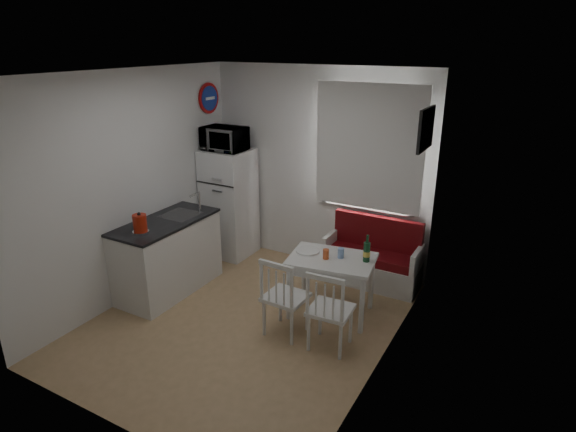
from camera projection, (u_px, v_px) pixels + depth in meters
name	position (u px, v px, depth m)	size (l,w,h in m)	color
floor	(246.00, 321.00, 5.23)	(3.00, 3.50, 0.02)	tan
ceiling	(237.00, 73.00, 4.33)	(3.00, 3.50, 0.02)	white
wall_back	(318.00, 169.00, 6.22)	(3.00, 0.02, 2.60)	white
wall_front	(100.00, 281.00, 3.35)	(3.00, 0.02, 2.60)	white
wall_left	(132.00, 187.00, 5.47)	(0.02, 3.50, 2.60)	white
wall_right	(387.00, 237.00, 4.10)	(0.02, 3.50, 2.60)	white
window	(370.00, 151.00, 5.76)	(1.22, 0.06, 1.47)	white
curtain	(368.00, 148.00, 5.69)	(1.35, 0.02, 1.50)	white
kitchen_counter	(168.00, 255.00, 5.75)	(0.62, 1.32, 1.16)	white
wall_sign	(209.00, 98.00, 6.35)	(0.40, 0.40, 0.03)	navy
picture_frame	(426.00, 129.00, 4.75)	(0.04, 0.52, 0.42)	black
bench	(372.00, 262.00, 5.97)	(1.18, 0.45, 0.84)	white
dining_table	(332.00, 264.00, 5.18)	(0.99, 0.77, 0.68)	white
chair_left	(281.00, 290.00, 4.78)	(0.42, 0.41, 0.47)	white
chair_right	(327.00, 303.00, 4.55)	(0.43, 0.41, 0.46)	white
fridge	(229.00, 203.00, 6.66)	(0.60, 0.60, 1.50)	white
microwave	(224.00, 139.00, 6.30)	(0.56, 0.38, 0.31)	white
kettle	(140.00, 223.00, 5.18)	(0.18, 0.18, 0.24)	#B0200E
wine_bottle	(367.00, 248.00, 5.03)	(0.08, 0.08, 0.30)	#154322
drinking_glass_orange	(326.00, 254.00, 5.12)	(0.07, 0.07, 0.11)	#D65323
drinking_glass_blue	(341.00, 253.00, 5.14)	(0.07, 0.07, 0.11)	#81A5DC
plate	(308.00, 251.00, 5.31)	(0.26, 0.26, 0.02)	white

